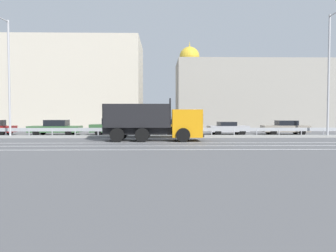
% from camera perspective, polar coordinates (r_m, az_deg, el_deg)
% --- Properties ---
extents(ground_plane, '(320.00, 320.00, 0.00)m').
position_cam_1_polar(ground_plane, '(26.77, 2.05, -2.29)').
color(ground_plane, '#565659').
extents(lane_strip_0, '(69.00, 0.16, 0.01)m').
position_cam_1_polar(lane_strip_0, '(23.38, -2.81, -2.95)').
color(lane_strip_0, silver).
rests_on(lane_strip_0, ground_plane).
extents(lane_strip_1, '(69.00, 0.16, 0.01)m').
position_cam_1_polar(lane_strip_1, '(21.27, -2.97, -3.47)').
color(lane_strip_1, silver).
rests_on(lane_strip_1, ground_plane).
extents(lane_strip_2, '(69.00, 0.16, 0.01)m').
position_cam_1_polar(lane_strip_2, '(19.07, -3.17, -4.14)').
color(lane_strip_2, silver).
rests_on(lane_strip_2, ground_plane).
extents(median_island, '(37.95, 1.10, 0.18)m').
position_cam_1_polar(median_island, '(28.51, 1.85, -1.83)').
color(median_island, gray).
rests_on(median_island, ground_plane).
extents(median_guardrail, '(69.00, 0.09, 0.78)m').
position_cam_1_polar(median_guardrail, '(29.88, 1.71, -0.72)').
color(median_guardrail, '#9EA0A5').
rests_on(median_guardrail, ground_plane).
extents(dump_truck, '(7.60, 2.76, 3.22)m').
position_cam_1_polar(dump_truck, '(25.08, -0.43, 0.23)').
color(dump_truck, orange).
rests_on(dump_truck, ground_plane).
extents(median_road_sign, '(0.73, 0.16, 2.47)m').
position_cam_1_polar(median_road_sign, '(28.56, 4.70, 0.60)').
color(median_road_sign, white).
rests_on(median_road_sign, ground_plane).
extents(street_lamp_0, '(0.72, 2.15, 10.03)m').
position_cam_1_polar(street_lamp_0, '(31.29, -26.08, 8.23)').
color(street_lamp_0, '#ADADB2').
rests_on(street_lamp_0, ground_plane).
extents(street_lamp_1, '(0.70, 2.60, 10.64)m').
position_cam_1_polar(street_lamp_1, '(31.92, 26.34, 8.76)').
color(street_lamp_1, '#ADADB2').
rests_on(street_lamp_1, ground_plane).
extents(parked_car_3, '(4.84, 1.98, 1.47)m').
position_cam_1_polar(parked_car_3, '(33.05, -18.98, -0.26)').
color(parked_car_3, '#335B33').
rests_on(parked_car_3, ground_plane).
extents(parked_car_4, '(4.64, 1.99, 1.63)m').
position_cam_1_polar(parked_car_4, '(31.74, -9.30, -0.15)').
color(parked_car_4, '#335B33').
rests_on(parked_car_4, ground_plane).
extents(parked_car_5, '(4.05, 1.96, 1.55)m').
position_cam_1_polar(parked_car_5, '(32.04, 0.98, -0.14)').
color(parked_car_5, '#B27A14').
rests_on(parked_car_5, ground_plane).
extents(parked_car_6, '(3.95, 2.23, 1.27)m').
position_cam_1_polar(parked_car_6, '(32.68, 10.34, -0.33)').
color(parked_car_6, '#A3A3A8').
rests_on(parked_car_6, ground_plane).
extents(parked_car_7, '(4.47, 2.05, 1.40)m').
position_cam_1_polar(parked_car_7, '(33.96, 19.74, -0.24)').
color(parked_car_7, gray).
rests_on(parked_car_7, ground_plane).
extents(background_building_0, '(19.77, 10.69, 12.21)m').
position_cam_1_polar(background_building_0, '(48.87, -16.45, 6.86)').
color(background_building_0, beige).
rests_on(background_building_0, ground_plane).
extents(background_building_1, '(18.86, 8.02, 8.71)m').
position_cam_1_polar(background_building_1, '(44.21, 13.92, 5.11)').
color(background_building_1, gray).
rests_on(background_building_1, ground_plane).
extents(church_tower, '(3.60, 3.60, 13.61)m').
position_cam_1_polar(church_tower, '(53.09, 3.74, 6.71)').
color(church_tower, silver).
rests_on(church_tower, ground_plane).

